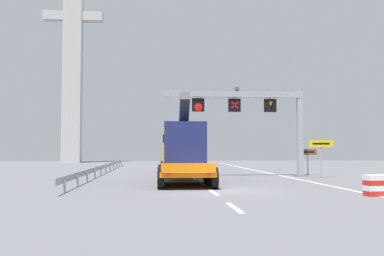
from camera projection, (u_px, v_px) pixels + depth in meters
name	position (u px, v px, depth m)	size (l,w,h in m)	color
ground	(224.00, 191.00, 20.48)	(112.00, 112.00, 0.00)	#5B5B60
lane_markings	(184.00, 170.00, 40.44)	(0.20, 54.81, 0.01)	silver
edge_line_right	(278.00, 175.00, 32.95)	(0.20, 63.00, 0.01)	silver
overhead_lane_gantry	(253.00, 108.00, 31.84)	(10.61, 0.90, 6.63)	#9EA0A5
heavy_haul_truck_orange	(182.00, 149.00, 28.79)	(3.26, 14.11, 5.30)	orange
exit_sign_yellow	(321.00, 149.00, 30.12)	(1.73, 0.15, 2.65)	#9EA0A5
tourist_info_sign_brown	(308.00, 155.00, 33.28)	(1.40, 0.15, 2.02)	#9EA0A5
crash_barrier_striped	(376.00, 185.00, 18.17)	(1.04, 0.60, 0.90)	red
guardrail_left	(105.00, 167.00, 35.73)	(0.13, 35.85, 0.76)	#999EA3
bridge_pylon_distant	(73.00, 42.00, 65.96)	(9.00, 2.00, 36.51)	#B7B7B2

